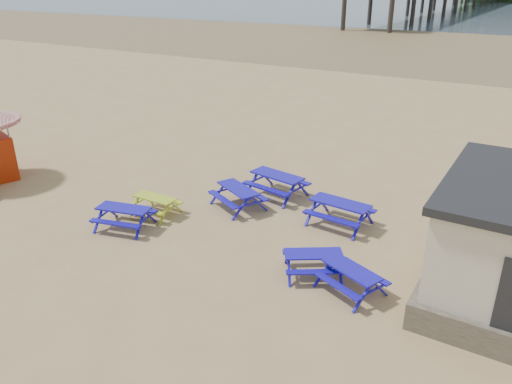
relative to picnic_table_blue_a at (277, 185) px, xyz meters
The scene contains 10 objects.
ground 3.66m from the picnic_table_blue_a, 97.99° to the right, with size 400.00×400.00×0.00m, color tan.
wet_sand 51.40m from the picnic_table_blue_a, 90.56° to the left, with size 400.00×400.00×0.00m, color olive.
picnic_table_blue_a is the anchor object (origin of this frame).
picnic_table_blue_b 1.77m from the picnic_table_blue_a, 112.51° to the right, with size 2.27×2.11×0.76m.
picnic_table_blue_c 7.56m from the picnic_table_blue_a, ahead, with size 2.54×2.33×0.86m.
picnic_table_blue_d 5.72m from the picnic_table_blue_a, 121.57° to the right, with size 2.02×1.78×0.73m.
picnic_table_blue_e 6.46m from the picnic_table_blue_a, 43.77° to the right, with size 1.99×1.82×0.68m.
picnic_table_blue_f 5.47m from the picnic_table_blue_a, 50.61° to the right, with size 2.04×1.95×0.67m.
picnic_table_yellow 4.56m from the picnic_table_blue_a, 128.48° to the right, with size 1.55×1.25×0.64m.
picnic_table_blue_g 3.12m from the picnic_table_blue_a, 19.33° to the right, with size 2.08×1.73×0.82m.
Camera 1 is at (8.75, -11.57, 7.58)m, focal length 35.00 mm.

